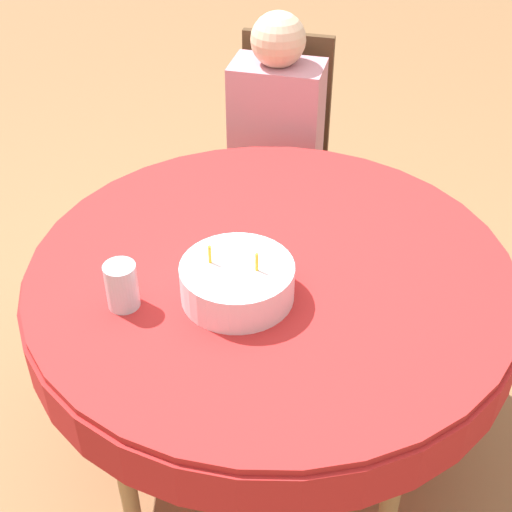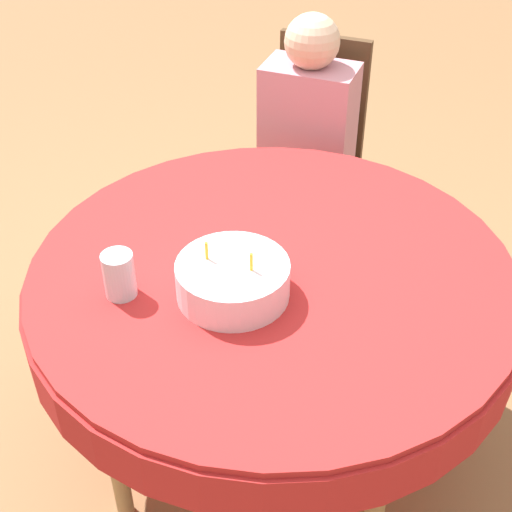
% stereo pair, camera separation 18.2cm
% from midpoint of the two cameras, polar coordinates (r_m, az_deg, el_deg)
% --- Properties ---
extents(ground_plane, '(12.00, 12.00, 0.00)m').
position_cam_midpoint_polar(ground_plane, '(2.40, -1.26, -14.55)').
color(ground_plane, '#8C603D').
extents(dining_table, '(1.31, 1.31, 0.73)m').
position_cam_midpoint_polar(dining_table, '(1.93, -1.51, -2.75)').
color(dining_table, '#B22323').
rests_on(dining_table, ground_plane).
extents(chair, '(0.42, 0.42, 0.97)m').
position_cam_midpoint_polar(chair, '(2.80, 0.06, 7.64)').
color(chair, '#4C331E').
rests_on(chair, ground_plane).
extents(person, '(0.35, 0.32, 1.10)m').
position_cam_midpoint_polar(person, '(2.64, -0.46, 9.52)').
color(person, '#DBB293').
rests_on(person, ground_plane).
extents(birthday_cake, '(0.28, 0.28, 0.14)m').
position_cam_midpoint_polar(birthday_cake, '(1.76, -4.48, -2.16)').
color(birthday_cake, silver).
rests_on(birthday_cake, dining_table).
extents(drinking_glass, '(0.08, 0.08, 0.12)m').
position_cam_midpoint_polar(drinking_glass, '(1.77, -13.61, -2.45)').
color(drinking_glass, silver).
rests_on(drinking_glass, dining_table).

